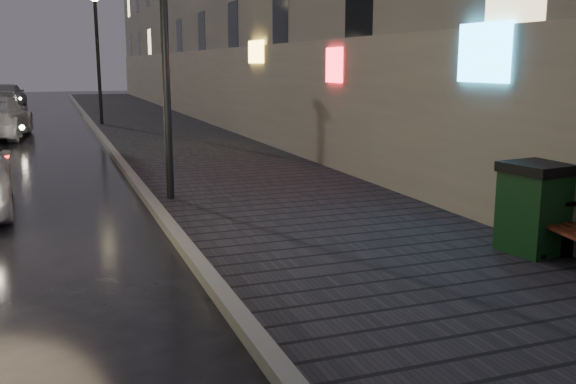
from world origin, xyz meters
name	(u,v)px	position (x,y,z in m)	size (l,w,h in m)	color
ground	(88,353)	(0.00, 0.00, 0.00)	(120.00, 120.00, 0.00)	black
sidewalk	(155,126)	(3.90, 21.00, 0.07)	(4.60, 58.00, 0.15)	black
curb	(95,128)	(1.50, 21.00, 0.07)	(0.20, 58.00, 0.15)	slate
lamp_near	(164,15)	(1.85, 6.00, 3.49)	(0.36, 0.36, 5.28)	black
lamp_far	(97,42)	(1.85, 22.00, 3.49)	(0.36, 0.36, 5.28)	black
trash_bin	(536,207)	(5.80, 0.82, 0.76)	(0.90, 0.90, 1.21)	black
car_far	(8,95)	(-2.50, 37.41, 0.76)	(1.79, 4.44, 1.51)	#A3A3AB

